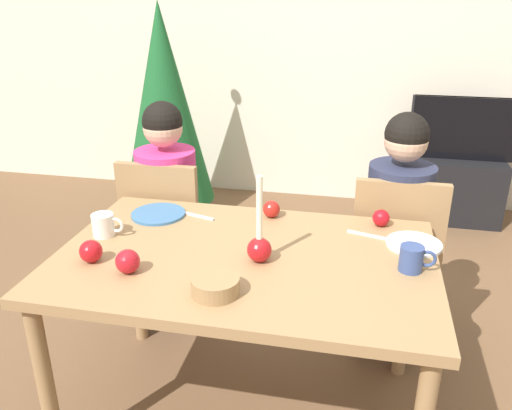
# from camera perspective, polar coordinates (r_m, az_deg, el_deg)

# --- Properties ---
(back_wall) EXTENTS (6.40, 0.10, 2.60)m
(back_wall) POSITION_cam_1_polar(r_m,az_deg,el_deg) (4.31, 6.95, 17.61)
(back_wall) COLOR beige
(back_wall) RESTS_ON ground
(dining_table) EXTENTS (1.40, 0.90, 0.75)m
(dining_table) POSITION_cam_1_polar(r_m,az_deg,el_deg) (2.00, -1.20, -7.58)
(dining_table) COLOR #99754C
(dining_table) RESTS_ON ground
(chair_left) EXTENTS (0.40, 0.40, 0.90)m
(chair_left) POSITION_cam_1_polar(r_m,az_deg,el_deg) (2.73, -9.58, -2.77)
(chair_left) COLOR #99754C
(chair_left) RESTS_ON ground
(chair_right) EXTENTS (0.40, 0.40, 0.90)m
(chair_right) POSITION_cam_1_polar(r_m,az_deg,el_deg) (2.57, 14.75, -4.97)
(chair_right) COLOR #99754C
(chair_right) RESTS_ON ground
(person_left_child) EXTENTS (0.30, 0.30, 1.17)m
(person_left_child) POSITION_cam_1_polar(r_m,az_deg,el_deg) (2.74, -9.42, -1.40)
(person_left_child) COLOR #33384C
(person_left_child) RESTS_ON ground
(person_right_child) EXTENTS (0.30, 0.30, 1.17)m
(person_right_child) POSITION_cam_1_polar(r_m,az_deg,el_deg) (2.57, 14.86, -3.51)
(person_right_child) COLOR #33384C
(person_right_child) RESTS_ON ground
(tv_stand) EXTENTS (0.64, 0.40, 0.48)m
(tv_stand) POSITION_cam_1_polar(r_m,az_deg,el_deg) (4.29, 20.90, 1.65)
(tv_stand) COLOR black
(tv_stand) RESTS_ON ground
(tv) EXTENTS (0.79, 0.05, 0.46)m
(tv) POSITION_cam_1_polar(r_m,az_deg,el_deg) (4.15, 21.80, 7.71)
(tv) COLOR black
(tv) RESTS_ON tv_stand
(christmas_tree) EXTENTS (0.69, 0.69, 1.67)m
(christmas_tree) POSITION_cam_1_polar(r_m,az_deg,el_deg) (3.95, -9.93, 10.60)
(christmas_tree) COLOR brown
(christmas_tree) RESTS_ON ground
(candle_centerpiece) EXTENTS (0.09, 0.09, 0.33)m
(candle_centerpiece) POSITION_cam_1_polar(r_m,az_deg,el_deg) (1.89, 0.36, -4.28)
(candle_centerpiece) COLOR red
(candle_centerpiece) RESTS_ON dining_table
(plate_left) EXTENTS (0.23, 0.23, 0.01)m
(plate_left) POSITION_cam_1_polar(r_m,az_deg,el_deg) (2.32, -10.55, -0.96)
(plate_left) COLOR teal
(plate_left) RESTS_ON dining_table
(plate_right) EXTENTS (0.21, 0.21, 0.01)m
(plate_right) POSITION_cam_1_polar(r_m,az_deg,el_deg) (2.11, 16.76, -4.07)
(plate_right) COLOR silver
(plate_right) RESTS_ON dining_table
(mug_left) EXTENTS (0.13, 0.09, 0.09)m
(mug_left) POSITION_cam_1_polar(r_m,az_deg,el_deg) (2.17, -16.17, -2.10)
(mug_left) COLOR silver
(mug_left) RESTS_ON dining_table
(mug_right) EXTENTS (0.13, 0.08, 0.09)m
(mug_right) POSITION_cam_1_polar(r_m,az_deg,el_deg) (1.91, 16.61, -5.58)
(mug_right) COLOR #33477F
(mug_right) RESTS_ON dining_table
(fork_left) EXTENTS (0.18, 0.07, 0.01)m
(fork_left) POSITION_cam_1_polar(r_m,az_deg,el_deg) (2.29, -6.52, -1.14)
(fork_left) COLOR silver
(fork_left) RESTS_ON dining_table
(fork_right) EXTENTS (0.18, 0.06, 0.01)m
(fork_right) POSITION_cam_1_polar(r_m,az_deg,el_deg) (2.14, 12.18, -3.25)
(fork_right) COLOR silver
(fork_right) RESTS_ON dining_table
(bowl_walnuts) EXTENTS (0.16, 0.16, 0.06)m
(bowl_walnuts) POSITION_cam_1_polar(r_m,az_deg,el_deg) (1.72, -4.43, -8.72)
(bowl_walnuts) COLOR #99754C
(bowl_walnuts) RESTS_ON dining_table
(apple_near_candle) EXTENTS (0.08, 0.08, 0.08)m
(apple_near_candle) POSITION_cam_1_polar(r_m,az_deg,el_deg) (1.98, -17.49, -4.81)
(apple_near_candle) COLOR #B51219
(apple_near_candle) RESTS_ON dining_table
(apple_by_left_plate) EXTENTS (0.07, 0.07, 0.07)m
(apple_by_left_plate) POSITION_cam_1_polar(r_m,az_deg,el_deg) (2.25, 1.68, -0.44)
(apple_by_left_plate) COLOR #AE1D17
(apple_by_left_plate) RESTS_ON dining_table
(apple_by_right_mug) EXTENTS (0.09, 0.09, 0.09)m
(apple_by_right_mug) POSITION_cam_1_polar(r_m,az_deg,el_deg) (1.88, -13.76, -5.97)
(apple_by_right_mug) COLOR red
(apple_by_right_mug) RESTS_ON dining_table
(apple_far_edge) EXTENTS (0.07, 0.07, 0.07)m
(apple_far_edge) POSITION_cam_1_polar(r_m,az_deg,el_deg) (2.23, 13.42, -1.37)
(apple_far_edge) COLOR red
(apple_far_edge) RESTS_ON dining_table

